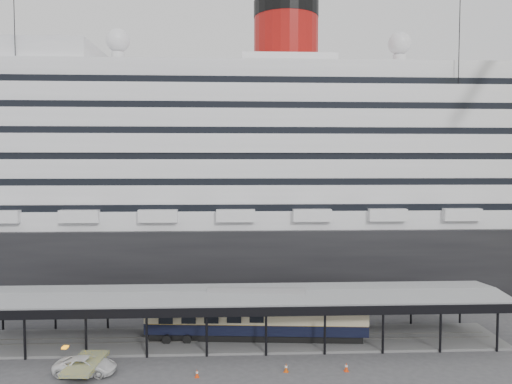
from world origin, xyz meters
TOP-DOWN VIEW (x-y plane):
  - ground at (0.00, 0.00)m, footprint 200.00×200.00m
  - cruise_ship at (0.05, 32.00)m, footprint 130.00×30.00m
  - platform_canopy at (0.00, 5.00)m, footprint 56.00×9.18m
  - port_truck at (-13.48, -2.68)m, footprint 5.58×2.86m
  - pullman_carriage at (2.09, 5.00)m, footprint 23.37×4.91m
  - traffic_cone_left at (-3.49, -3.84)m, footprint 0.43×0.43m
  - traffic_cone_mid at (4.44, -3.07)m, footprint 0.53×0.53m
  - traffic_cone_right at (9.88, -3.18)m, footprint 0.44×0.44m

SIDE VIEW (x-z plane):
  - ground at x=0.00m, z-range 0.00..0.00m
  - traffic_cone_left at x=-3.49m, z-range 0.00..0.72m
  - traffic_cone_mid at x=4.44m, z-range 0.00..0.79m
  - traffic_cone_right at x=9.88m, z-range 0.00..0.81m
  - port_truck at x=-13.48m, z-range 0.00..1.51m
  - platform_canopy at x=0.00m, z-range -0.29..5.01m
  - pullman_carriage at x=2.09m, z-range -8.63..14.15m
  - cruise_ship at x=0.05m, z-range -3.60..40.30m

